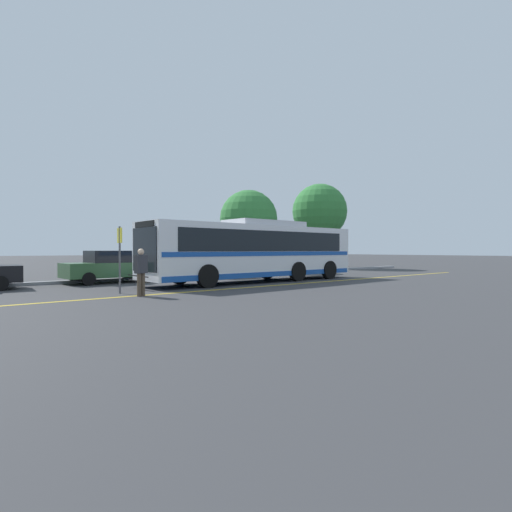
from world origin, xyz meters
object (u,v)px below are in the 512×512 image
(parked_car_2, at_px, (219,264))
(bus_stop_sign, at_px, (120,251))
(parked_car_1, at_px, (109,267))
(tree_2, at_px, (320,211))
(pedestrian_0, at_px, (141,269))
(tree_0, at_px, (249,219))
(transit_bus, at_px, (256,250))

(parked_car_2, bearing_deg, bus_stop_sign, -55.96)
(parked_car_1, bearing_deg, parked_car_2, 86.35)
(parked_car_2, bearing_deg, tree_2, 108.94)
(pedestrian_0, distance_m, tree_0, 16.51)
(transit_bus, relative_size, tree_2, 1.65)
(parked_car_2, height_order, tree_0, tree_0)
(transit_bus, height_order, parked_car_2, transit_bus)
(tree_0, relative_size, tree_2, 0.81)
(parked_car_1, relative_size, tree_2, 0.58)
(transit_bus, distance_m, tree_2, 16.67)
(bus_stop_sign, xyz_separation_m, tree_2, (21.40, 9.39, 3.48))
(tree_0, bearing_deg, parked_car_1, -162.00)
(transit_bus, bearing_deg, tree_0, -36.99)
(transit_bus, bearing_deg, parked_car_2, -6.43)
(parked_car_1, bearing_deg, transit_bus, 53.47)
(parked_car_1, bearing_deg, tree_0, 104.77)
(bus_stop_sign, bearing_deg, tree_0, -56.92)
(tree_0, bearing_deg, pedestrian_0, -141.34)
(tree_0, bearing_deg, parked_car_2, -143.80)
(tree_0, bearing_deg, transit_bus, -125.80)
(parked_car_1, xyz_separation_m, pedestrian_0, (-1.10, -6.38, 0.16))
(parked_car_1, relative_size, bus_stop_sign, 1.76)
(parked_car_1, height_order, bus_stop_sign, bus_stop_sign)
(parked_car_2, distance_m, tree_2, 14.98)
(pedestrian_0, relative_size, tree_2, 0.22)
(bus_stop_sign, xyz_separation_m, tree_0, (12.93, 8.81, 2.36))
(bus_stop_sign, bearing_deg, tree_2, -67.49)
(transit_bus, bearing_deg, tree_2, -60.59)
(parked_car_2, xyz_separation_m, pedestrian_0, (-7.48, -6.34, 0.15))
(transit_bus, xyz_separation_m, tree_2, (14.04, 8.30, 3.44))
(transit_bus, relative_size, tree_0, 2.03)
(parked_car_1, xyz_separation_m, tree_2, (20.05, 4.35, 4.26))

